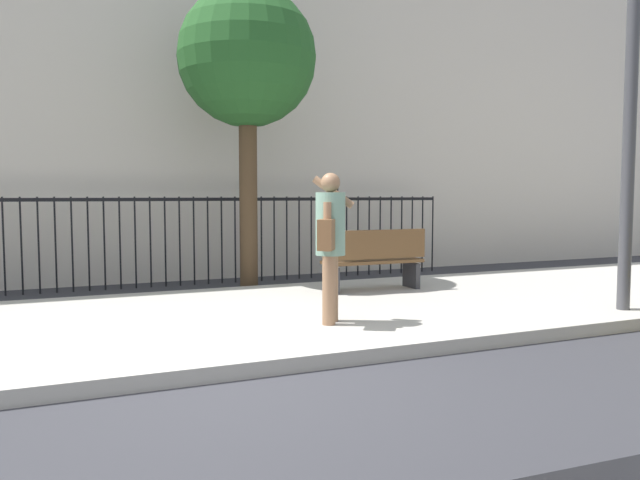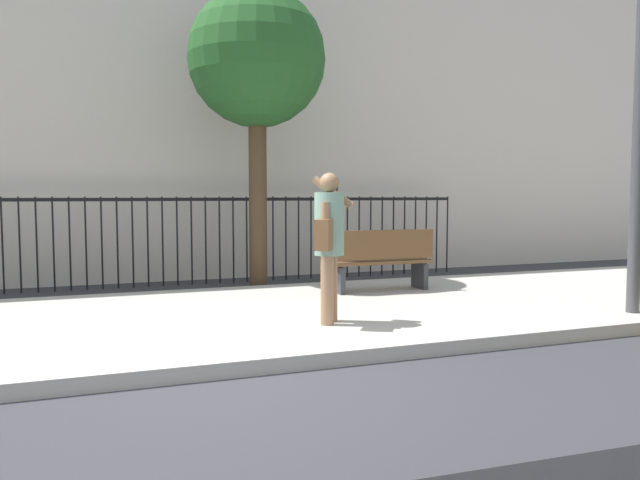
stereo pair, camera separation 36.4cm
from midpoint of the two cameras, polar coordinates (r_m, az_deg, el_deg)
ground_plane at (r=5.55m, az=-9.98°, el=-12.86°), size 60.00×60.00×0.00m
sidewalk at (r=7.63m, az=-13.86°, el=-7.64°), size 28.00×4.40×0.15m
building_facade at (r=14.10m, az=-18.68°, el=17.22°), size 28.00×4.00×9.71m
iron_fence at (r=11.15m, az=-17.11°, el=0.91°), size 12.03×0.04×1.60m
pedestrian_on_phone at (r=6.96m, az=-0.56°, el=0.35°), size 0.64×0.72×1.73m
street_bench at (r=9.42m, az=4.07°, el=-1.74°), size 1.60×0.45×0.95m
street_tree_mid at (r=10.63m, az=-7.82°, el=16.26°), size 2.30×2.30×5.06m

